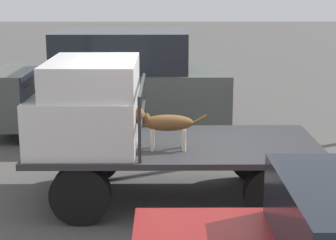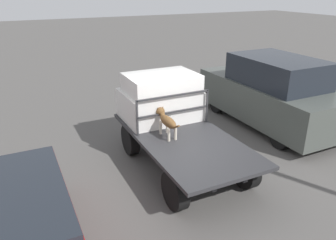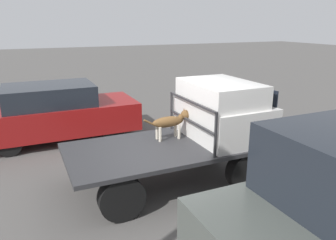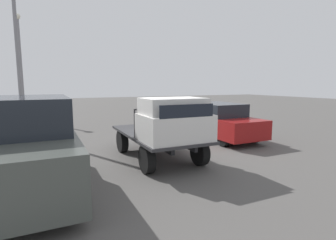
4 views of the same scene
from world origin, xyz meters
The scene contains 9 objects.
ground_plane centered at (0.00, 0.00, 0.00)m, with size 80.00×80.00×0.00m, color #514F4C.
flatbed_truck centered at (0.00, 0.00, 0.62)m, with size 4.04×2.00×0.85m.
truck_cab centered at (1.23, 0.00, 1.41)m, with size 1.43×1.88×1.18m.
truck_headboard centered at (0.48, 0.00, 1.41)m, with size 0.04×1.88×0.85m.
dog centered at (0.21, 0.32, 1.22)m, with size 1.09×0.23×0.61m.
parked_sedan centered at (-1.74, 3.71, 0.79)m, with size 4.25×1.82×1.57m.
parked_pickup_far centered at (1.21, -3.68, 1.03)m, with size 4.81×1.99×2.13m.
light_pole_near centered at (-6.20, -4.27, 4.54)m, with size 0.36×0.36×7.83m.
light_pole_far centered at (-12.57, -4.58, 4.19)m, with size 0.38×0.38×6.99m.
Camera 4 is at (7.74, -3.26, 2.42)m, focal length 28.00 mm.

